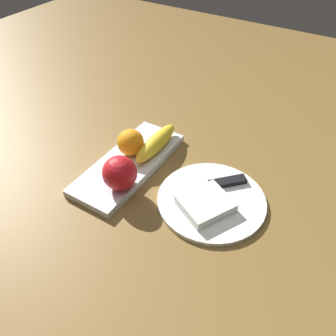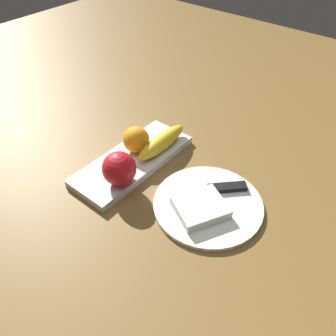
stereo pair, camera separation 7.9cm
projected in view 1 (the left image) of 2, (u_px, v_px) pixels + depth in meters
The scene contains 8 objects.
ground_plane at pixel (122, 178), 0.84m from camera, with size 2.40×2.40×0.00m, color brown.
fruit_tray at pixel (129, 164), 0.86m from camera, with size 0.33×0.13×0.02m, color silver.
apple at pixel (120, 173), 0.76m from camera, with size 0.08×0.08×0.08m, color red.
banana at pixel (156, 143), 0.88m from camera, with size 0.17×0.04×0.04m, color yellow.
orange_near_apple at pixel (131, 142), 0.86m from camera, with size 0.07×0.07×0.07m, color orange.
dinner_plate at pixel (211, 200), 0.77m from camera, with size 0.25×0.25×0.01m, color white.
folded_napkin at pixel (206, 204), 0.74m from camera, with size 0.10×0.09×0.02m, color white.
knife at pixel (221, 183), 0.80m from camera, with size 0.14×0.14×0.01m.
Camera 1 is at (0.46, 0.42, 0.58)m, focal length 36.59 mm.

